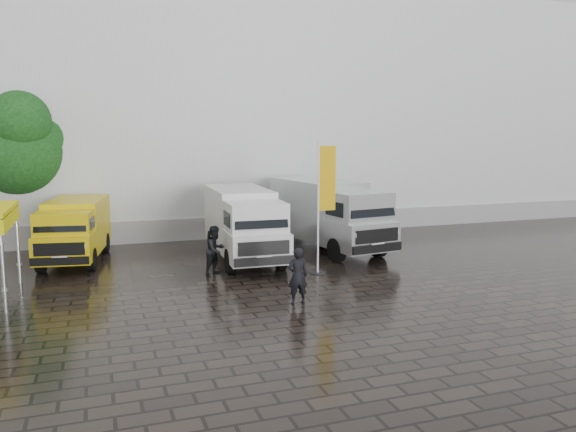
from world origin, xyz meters
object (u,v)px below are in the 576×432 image
object	(u,v)px
wheelie_bin	(377,220)
van_white	(244,225)
van_silver	(329,216)
person_tent	(216,250)
flagpole	(323,201)
van_yellow	(75,232)
person_front	(298,276)

from	to	relation	value
wheelie_bin	van_white	bearing A→B (deg)	-159.00
van_silver	person_tent	bearing A→B (deg)	-163.17
flagpole	person_tent	size ratio (longest dim) A/B	2.71
van_yellow	flagpole	distance (m)	9.53
flagpole	wheelie_bin	world-z (taller)	flagpole
person_tent	person_front	bearing A→B (deg)	-107.13
van_silver	wheelie_bin	xyz separation A→B (m)	(4.24, 3.75, -0.91)
van_yellow	wheelie_bin	distance (m)	14.45
person_tent	wheelie_bin	bearing A→B (deg)	-3.22
van_white	person_tent	size ratio (longest dim) A/B	3.68
van_white	flagpole	xyz separation A→B (m)	(2.05, -2.97, 1.18)
van_white	person_tent	xyz separation A→B (m)	(-1.49, -1.87, -0.50)
van_yellow	person_front	size ratio (longest dim) A/B	3.08
wheelie_bin	van_silver	bearing A→B (deg)	-146.23
wheelie_bin	person_tent	size ratio (longest dim) A/B	0.62
van_white	van_silver	world-z (taller)	van_silver
person_front	flagpole	bearing A→B (deg)	-121.66
van_silver	person_tent	size ratio (longest dim) A/B	3.91
van_yellow	flagpole	bearing A→B (deg)	-20.52
van_white	van_silver	distance (m)	3.90
wheelie_bin	person_tent	distance (m)	11.45
wheelie_bin	person_tent	world-z (taller)	person_tent
wheelie_bin	person_front	size ratio (longest dim) A/B	0.64
wheelie_bin	person_front	distance (m)	13.24
person_front	wheelie_bin	bearing A→B (deg)	-125.65
person_tent	van_white	bearing A→B (deg)	14.93
wheelie_bin	person_tent	xyz separation A→B (m)	(-9.57, -6.29, 0.32)
van_white	person_front	bearing A→B (deg)	-87.80
van_silver	flagpole	bearing A→B (deg)	-124.91
van_yellow	van_white	size ratio (longest dim) A/B	0.81
van_yellow	van_white	bearing A→B (deg)	-6.51
van_yellow	van_silver	distance (m)	10.02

